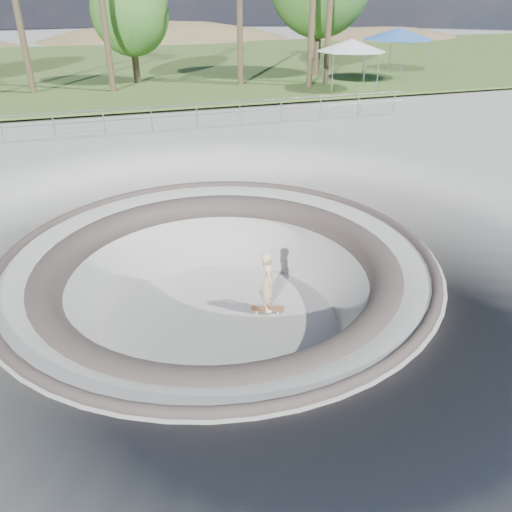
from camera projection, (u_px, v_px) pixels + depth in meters
name	position (u px, v px, depth m)	size (l,w,h in m)	color
ground	(218.00, 256.00, 11.88)	(180.00, 180.00, 0.00)	#A2A29D
skate_bowl	(221.00, 319.00, 12.74)	(14.00, 14.00, 4.10)	#A2A29D
grass_strip	(118.00, 66.00, 40.36)	(180.00, 36.00, 0.12)	#416227
distant_hills	(142.00, 101.00, 64.26)	(103.20, 45.00, 28.60)	brown
safety_railing	(151.00, 118.00, 21.64)	(25.00, 0.06, 1.03)	gray
skateboard	(267.00, 309.00, 13.15)	(0.88, 0.51, 0.09)	brown
skater	(268.00, 282.00, 12.75)	(0.60, 0.40, 1.65)	beige
canopy_white	(351.00, 45.00, 29.07)	(5.49, 5.49, 2.84)	gray
canopy_blue	(399.00, 34.00, 32.81)	(5.79, 5.79, 3.20)	gray
bushy_tree_mid	(130.00, 12.00, 30.66)	(4.78, 4.34, 6.89)	brown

